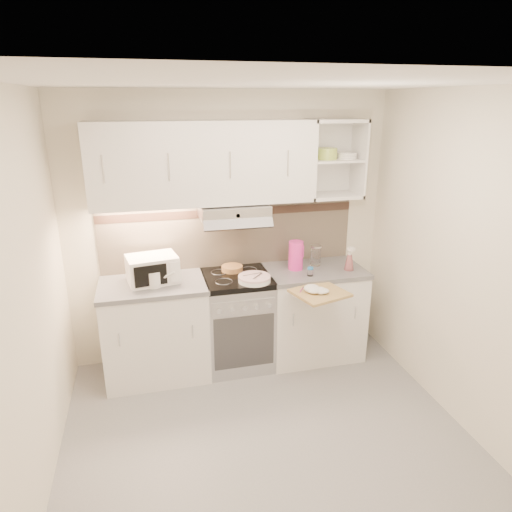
{
  "coord_description": "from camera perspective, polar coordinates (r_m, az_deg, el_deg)",
  "views": [
    {
      "loc": [
        -0.77,
        -2.68,
        2.4
      ],
      "look_at": [
        0.14,
        0.95,
        1.12
      ],
      "focal_mm": 32.0,
      "sensor_mm": 36.0,
      "label": 1
    }
  ],
  "objects": [
    {
      "name": "ground",
      "position": [
        3.68,
        1.54,
        -21.91
      ],
      "size": [
        3.0,
        3.0,
        0.0
      ],
      "primitive_type": "plane",
      "color": "gray",
      "rests_on": "ground"
    },
    {
      "name": "room_shell",
      "position": [
        3.24,
        0.09,
        4.99
      ],
      "size": [
        3.04,
        2.84,
        2.52
      ],
      "color": "silver",
      "rests_on": "ground"
    },
    {
      "name": "base_cabinet_left",
      "position": [
        4.26,
        -12.38,
        -9.18
      ],
      "size": [
        0.9,
        0.6,
        0.86
      ],
      "primitive_type": "cube",
      "color": "white",
      "rests_on": "ground"
    },
    {
      "name": "worktop_left",
      "position": [
        4.08,
        -12.82,
        -3.58
      ],
      "size": [
        0.92,
        0.62,
        0.04
      ],
      "primitive_type": "cube",
      "color": "slate",
      "rests_on": "base_cabinet_left"
    },
    {
      "name": "base_cabinet_right",
      "position": [
        4.53,
        7.07,
        -7.15
      ],
      "size": [
        0.9,
        0.6,
        0.86
      ],
      "primitive_type": "cube",
      "color": "white",
      "rests_on": "ground"
    },
    {
      "name": "worktop_right",
      "position": [
        4.35,
        7.3,
        -1.81
      ],
      "size": [
        0.92,
        0.62,
        0.04
      ],
      "primitive_type": "cube",
      "color": "slate",
      "rests_on": "base_cabinet_right"
    },
    {
      "name": "electric_range",
      "position": [
        4.32,
        -2.34,
        -8.01
      ],
      "size": [
        0.6,
        0.6,
        0.9
      ],
      "color": "#B7B7BC",
      "rests_on": "ground"
    },
    {
      "name": "microwave",
      "position": [
        4.06,
        -12.83,
        -1.6
      ],
      "size": [
        0.46,
        0.37,
        0.24
      ],
      "rotation": [
        0.0,
        0.0,
        0.17
      ],
      "color": "white",
      "rests_on": "worktop_left"
    },
    {
      "name": "watering_can",
      "position": [
        3.96,
        -12.56,
        -2.71
      ],
      "size": [
        0.25,
        0.13,
        0.21
      ],
      "rotation": [
        0.0,
        0.0,
        -0.2
      ],
      "color": "white",
      "rests_on": "worktop_left"
    },
    {
      "name": "plate_stack",
      "position": [
        3.99,
        -0.2,
        -2.85
      ],
      "size": [
        0.28,
        0.28,
        0.06
      ],
      "rotation": [
        0.0,
        0.0,
        0.38
      ],
      "color": "white",
      "rests_on": "electric_range"
    },
    {
      "name": "bread_loaf",
      "position": [
        4.25,
        -3.0,
        -1.54
      ],
      "size": [
        0.2,
        0.2,
        0.05
      ],
      "primitive_type": "cylinder",
      "color": "olive",
      "rests_on": "electric_range"
    },
    {
      "name": "pink_pitcher",
      "position": [
        4.27,
        5.0,
        0.08
      ],
      "size": [
        0.15,
        0.14,
        0.27
      ],
      "rotation": [
        0.0,
        0.0,
        0.19
      ],
      "color": "#EB2E9E",
      "rests_on": "worktop_right"
    },
    {
      "name": "glass_jar",
      "position": [
        4.4,
        7.46,
        0.08
      ],
      "size": [
        0.11,
        0.11,
        0.2
      ],
      "rotation": [
        0.0,
        0.0,
        0.21
      ],
      "color": "white",
      "rests_on": "worktop_right"
    },
    {
      "name": "spice_jar",
      "position": [
        4.15,
        6.8,
        -1.93
      ],
      "size": [
        0.05,
        0.05,
        0.08
      ],
      "rotation": [
        0.0,
        0.0,
        0.41
      ],
      "color": "silver",
      "rests_on": "worktop_right"
    },
    {
      "name": "spray_bottle",
      "position": [
        4.33,
        11.59,
        -0.54
      ],
      "size": [
        0.09,
        0.09,
        0.24
      ],
      "rotation": [
        0.0,
        0.0,
        0.37
      ],
      "color": "pink",
      "rests_on": "worktop_right"
    },
    {
      "name": "cutting_board",
      "position": [
        3.88,
        7.97,
        -4.6
      ],
      "size": [
        0.5,
        0.48,
        0.02
      ],
      "primitive_type": "cube",
      "rotation": [
        0.0,
        0.0,
        0.29
      ],
      "color": "tan",
      "rests_on": "base_cabinet_right"
    },
    {
      "name": "dish_towel",
      "position": [
        3.85,
        7.36,
        -4.08
      ],
      "size": [
        0.27,
        0.24,
        0.06
      ],
      "primitive_type": null,
      "rotation": [
        0.0,
        0.0,
        -0.2
      ],
      "color": "silver",
      "rests_on": "cutting_board"
    }
  ]
}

